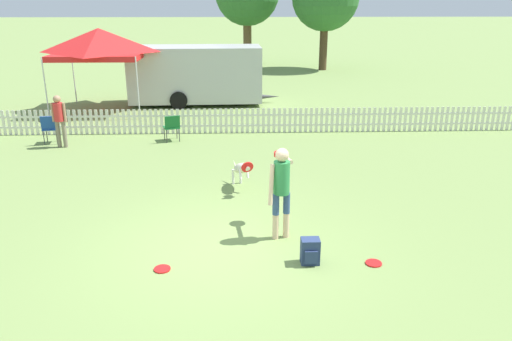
% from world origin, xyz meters
% --- Properties ---
extents(ground_plane, '(240.00, 240.00, 0.00)m').
position_xyz_m(ground_plane, '(0.00, 0.00, 0.00)').
color(ground_plane, olive).
extents(handler_person, '(0.45, 1.09, 1.66)m').
position_xyz_m(handler_person, '(1.01, 0.39, 1.05)').
color(handler_person, beige).
rests_on(handler_person, ground_plane).
extents(leaping_dog, '(0.50, 1.21, 0.80)m').
position_xyz_m(leaping_dog, '(0.34, 2.78, 0.49)').
color(leaping_dog, beige).
rests_on(leaping_dog, ground_plane).
extents(frisbee_near_handler, '(0.26, 0.26, 0.02)m').
position_xyz_m(frisbee_near_handler, '(2.43, -0.65, 0.01)').
color(frisbee_near_handler, red).
rests_on(frisbee_near_handler, ground_plane).
extents(frisbee_near_dog, '(0.26, 0.26, 0.02)m').
position_xyz_m(frisbee_near_dog, '(-0.95, -0.70, 0.01)').
color(frisbee_near_dog, red).
rests_on(frisbee_near_dog, ground_plane).
extents(backpack_on_grass, '(0.30, 0.27, 0.42)m').
position_xyz_m(backpack_on_grass, '(1.41, -0.58, 0.21)').
color(backpack_on_grass, navy).
rests_on(backpack_on_grass, ground_plane).
extents(picket_fence, '(18.97, 0.04, 0.79)m').
position_xyz_m(picket_fence, '(0.00, 7.80, 0.40)').
color(picket_fence, silver).
rests_on(picket_fence, ground_plane).
extents(folding_chair_blue_left, '(0.47, 0.49, 0.86)m').
position_xyz_m(folding_chair_blue_left, '(-5.22, 6.72, 0.51)').
color(folding_chair_blue_left, '#333338').
rests_on(folding_chair_blue_left, ground_plane).
extents(folding_chair_center, '(0.57, 0.58, 0.81)m').
position_xyz_m(folding_chair_center, '(-1.68, 6.86, 0.48)').
color(folding_chair_center, '#333338').
rests_on(folding_chair_center, ground_plane).
extents(canopy_tent_main, '(3.22, 3.22, 3.05)m').
position_xyz_m(canopy_tent_main, '(-4.79, 11.47, 2.52)').
color(canopy_tent_main, silver).
rests_on(canopy_tent_main, ground_plane).
extents(spectator_standing, '(0.41, 0.27, 1.50)m').
position_xyz_m(spectator_standing, '(-4.78, 6.36, 0.90)').
color(spectator_standing, '#7A705B').
rests_on(spectator_standing, ground_plane).
extents(equipment_trailer, '(6.02, 2.27, 2.29)m').
position_xyz_m(equipment_trailer, '(-1.37, 12.59, 1.21)').
color(equipment_trailer, '#B7B7B7').
rests_on(equipment_trailer, ground_plane).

